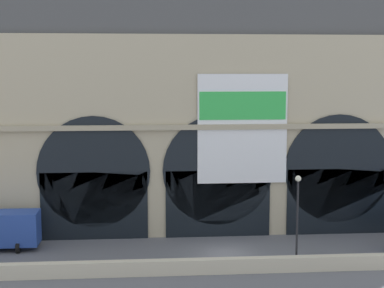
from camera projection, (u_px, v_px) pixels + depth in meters
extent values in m
plane|color=slate|center=(225.00, 254.00, 46.03)|extent=(200.00, 200.00, 0.00)
cube|color=beige|center=(234.00, 265.00, 41.70)|extent=(90.00, 0.70, 1.08)
cube|color=#BCAD8C|center=(214.00, 134.00, 52.77)|extent=(44.82, 5.87, 17.50)
cube|color=#4C4C4C|center=(214.00, 14.00, 51.70)|extent=(44.82, 5.27, 3.98)
cube|color=black|center=(94.00, 206.00, 49.71)|extent=(9.12, 0.20, 5.87)
cylinder|color=black|center=(94.00, 172.00, 49.33)|extent=(9.60, 0.20, 9.60)
cube|color=black|center=(218.00, 204.00, 50.55)|extent=(9.12, 0.20, 5.87)
cylinder|color=black|center=(218.00, 170.00, 50.18)|extent=(9.60, 0.20, 9.60)
cube|color=black|center=(337.00, 201.00, 51.40)|extent=(9.12, 0.20, 5.87)
cylinder|color=black|center=(338.00, 169.00, 51.03)|extent=(9.60, 0.20, 9.60)
cube|color=white|center=(242.00, 129.00, 49.77)|extent=(7.76, 0.12, 9.42)
cube|color=green|center=(243.00, 106.00, 49.44)|extent=(7.45, 0.04, 2.40)
cube|color=tan|center=(219.00, 127.00, 49.60)|extent=(44.82, 0.50, 0.44)
cube|color=#28479E|center=(4.00, 228.00, 46.97)|extent=(5.50, 2.30, 2.70)
cylinder|color=black|center=(18.00, 248.00, 46.22)|extent=(0.28, 0.84, 0.84)
cylinder|color=black|center=(23.00, 240.00, 48.27)|extent=(0.28, 0.84, 0.84)
cylinder|color=black|center=(297.00, 224.00, 42.53)|extent=(0.16, 0.16, 6.50)
sphere|color=#F2EDCC|center=(298.00, 179.00, 42.09)|extent=(0.44, 0.44, 0.44)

